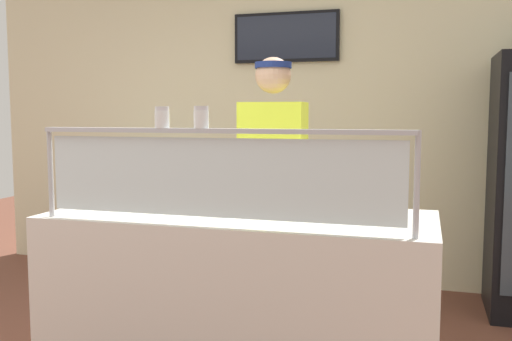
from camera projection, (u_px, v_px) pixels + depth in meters
name	position (u px, v px, depth m)	size (l,w,h in m)	color
shop_rear_unit	(320.00, 122.00, 4.79)	(6.25, 0.13, 2.70)	beige
serving_counter	(240.00, 309.00, 2.78)	(1.85, 0.76, 0.95)	silver
sneeze_guard	(216.00, 164.00, 2.40)	(1.68, 0.06, 0.42)	#B2B5BC
pizza_tray	(234.00, 206.00, 2.85)	(0.45, 0.45, 0.04)	#9EA0A8
pizza_server	(228.00, 202.00, 2.83)	(0.07, 0.28, 0.01)	#ADAFB7
parmesan_shaker	(162.00, 119.00, 2.45)	(0.06, 0.06, 0.09)	white
pepper_flake_shaker	(201.00, 119.00, 2.40)	(0.06, 0.06, 0.10)	white
worker_figure	(273.00, 186.00, 3.33)	(0.41, 0.50, 1.76)	#23232D
prep_shelf	(131.00, 232.00, 4.86)	(0.70, 0.55, 0.84)	#B7BABF
pizza_box_stack	(130.00, 168.00, 4.80)	(0.46, 0.44, 0.27)	silver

